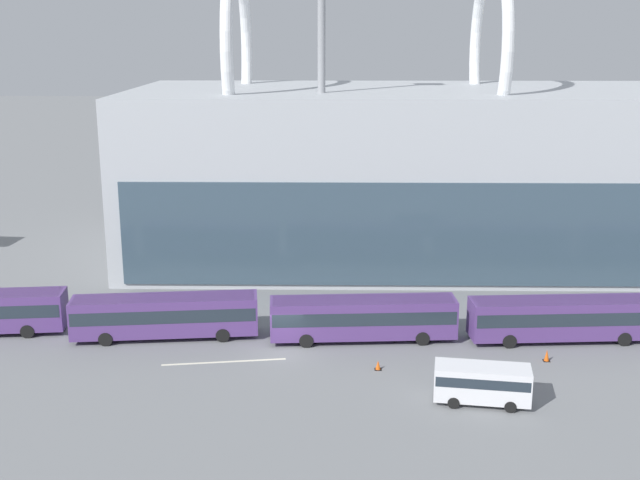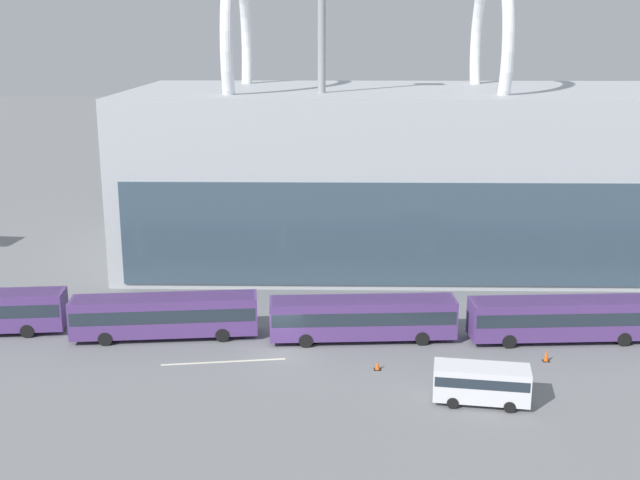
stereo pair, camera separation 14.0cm
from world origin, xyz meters
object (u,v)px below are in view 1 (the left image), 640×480
Objects in this scene: shuttle_bus_1 at (165,314)px; traffic_cone_0 at (547,355)px; shuttle_bus_3 at (563,317)px; service_van_foreground at (482,382)px; shuttle_bus_2 at (363,316)px; traffic_cone_1 at (378,365)px; airliner_at_gate_far at (331,175)px; floodlight_mast at (322,76)px.

traffic_cone_0 is (26.51, -3.79, -1.43)m from shuttle_bus_1.
shuttle_bus_1 is at bearing 175.94° from shuttle_bus_3.
shuttle_bus_3 is 2.28× the size of service_van_foreground.
shuttle_bus_2 is 21.43× the size of traffic_cone_1.
airliner_at_gate_far reaches higher than traffic_cone_1.
shuttle_bus_2 is 12.01m from service_van_foreground.
shuttle_bus_2 is 24.84m from floodlight_mast.
shuttle_bus_2 is at bearing 176.63° from shuttle_bus_3.
traffic_cone_1 is at bearing -175.50° from airliner_at_gate_far.
airliner_at_gate_far reaches higher than traffic_cone_0.
shuttle_bus_1 is at bearing 163.31° from airliner_at_gate_far.
service_van_foreground is (-7.50, -10.06, -0.45)m from shuttle_bus_3.
floodlight_mast is at bearing 177.99° from airliner_at_gate_far.
service_van_foreground is 34.56m from floodlight_mast.
floodlight_mast is 32.29m from traffic_cone_0.
traffic_cone_1 is at bearing -162.34° from shuttle_bus_3.
shuttle_bus_1 is 1.00× the size of shuttle_bus_3.
floodlight_mast is (-3.26, 18.88, 15.81)m from shuttle_bus_2.
shuttle_bus_1 and shuttle_bus_3 have the same top height.
shuttle_bus_3 reaches higher than traffic_cone_0.
shuttle_bus_3 is at bearing -46.98° from floodlight_mast.
airliner_at_gate_far is 39.12m from shuttle_bus_2.
shuttle_bus_1 is 0.46× the size of floodlight_mast.
shuttle_bus_2 is 1.00× the size of shuttle_bus_3.
floodlight_mast reaches higher than shuttle_bus_2.
airliner_at_gate_far is 1.42× the size of floodlight_mast.
traffic_cone_1 is (4.08, -24.05, -17.34)m from floodlight_mast.
service_van_foreground is at bearing -130.60° from shuttle_bus_3.
traffic_cone_0 is at bearing -14.33° from shuttle_bus_1.
shuttle_bus_1 is at bearing 175.32° from shuttle_bus_2.
airliner_at_gate_far is 44.46m from traffic_cone_1.
traffic_cone_0 is (12.27, -3.57, -1.43)m from shuttle_bus_2.
floodlight_mast is at bearing 53.33° from shuttle_bus_1.
shuttle_bus_1 reaches higher than traffic_cone_1.
airliner_at_gate_far is 49.84m from service_van_foreground.
airliner_at_gate_far reaches higher than service_van_foreground.
shuttle_bus_1 is 16.07m from traffic_cone_1.
traffic_cone_0 reaches higher than traffic_cone_1.
traffic_cone_0 is (5.53, 6.36, -0.99)m from service_van_foreground.
airliner_at_gate_far reaches higher than shuttle_bus_2.
shuttle_bus_1 is 28.48m from shuttle_bus_3.
service_van_foreground is at bearing -38.85° from traffic_cone_1.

